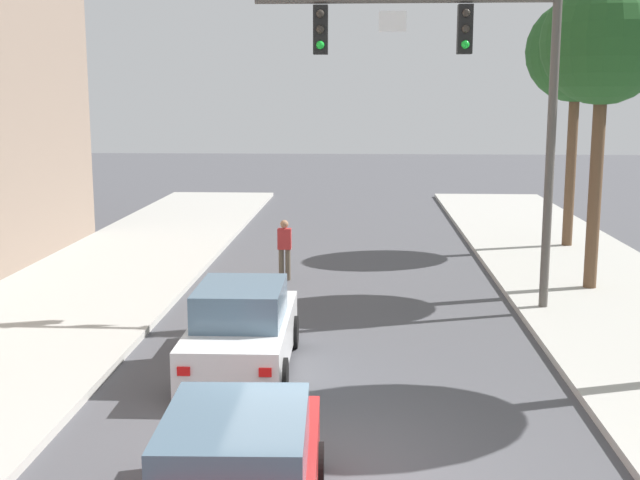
# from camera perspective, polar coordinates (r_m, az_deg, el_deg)

# --- Properties ---
(ground_plane) EXTENTS (120.00, 120.00, 0.00)m
(ground_plane) POSITION_cam_1_polar(r_m,az_deg,el_deg) (11.38, 0.47, -15.46)
(ground_plane) COLOR #4C4C51
(traffic_signal_mast) EXTENTS (6.64, 0.38, 7.50)m
(traffic_signal_mast) POSITION_cam_1_polar(r_m,az_deg,el_deg) (18.50, 10.28, 11.26)
(traffic_signal_mast) COLOR #514C47
(traffic_signal_mast) RESTS_ON sidewalk_right
(car_lead_white) EXTENTS (1.88, 4.26, 1.60)m
(car_lead_white) POSITION_cam_1_polar(r_m,az_deg,el_deg) (14.84, -5.47, -6.36)
(car_lead_white) COLOR silver
(car_lead_white) RESTS_ON ground
(pedestrian_crossing_road) EXTENTS (0.36, 0.22, 1.64)m
(pedestrian_crossing_road) POSITION_cam_1_polar(r_m,az_deg,el_deg) (21.88, -2.50, -0.48)
(pedestrian_crossing_road) COLOR brown
(pedestrian_crossing_road) RESTS_ON ground
(street_tree_second) EXTENTS (3.02, 3.02, 7.54)m
(street_tree_second) POSITION_cam_1_polar(r_m,az_deg,el_deg) (21.17, 19.21, 12.79)
(street_tree_second) COLOR brown
(street_tree_second) RESTS_ON sidewalk_right
(street_tree_third) EXTENTS (3.15, 3.15, 7.71)m
(street_tree_third) POSITION_cam_1_polar(r_m,az_deg,el_deg) (27.17, 17.51, 12.36)
(street_tree_third) COLOR brown
(street_tree_third) RESTS_ON sidewalk_right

